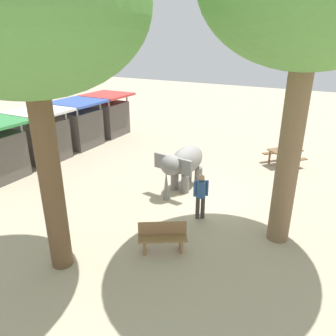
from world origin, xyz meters
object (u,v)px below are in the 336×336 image
market_stall_red (108,117)px  wooden_bench (163,236)px  market_stall_blue (79,126)px  feed_bucket (187,164)px  elephant (184,163)px  person_handler (201,193)px  market_stall_white (43,138)px  picnic_table_near (285,153)px  shade_tree_main (25,4)px

market_stall_red → wooden_bench: bearing=-135.4°
market_stall_blue → market_stall_red: (2.60, 0.00, 0.00)m
market_stall_blue → feed_bucket: bearing=-91.4°
elephant → market_stall_blue: size_ratio=1.00×
person_handler → wooden_bench: bearing=138.3°
elephant → market_stall_white: size_ratio=1.00×
person_handler → market_stall_white: size_ratio=0.64×
market_stall_white → feed_bucket: size_ratio=7.00×
picnic_table_near → feed_bucket: (-2.54, 3.95, -0.43)m
wooden_bench → feed_bucket: 6.53m
market_stall_white → market_stall_red: 5.20m
elephant → market_stall_red: market_stall_red is taller
elephant → wooden_bench: (-4.03, -1.28, -0.63)m
market_stall_blue → elephant: bearing=-107.0°
shade_tree_main → person_handler: bearing=-30.5°
shade_tree_main → market_stall_white: (5.57, 6.70, -5.28)m
elephant → person_handler: elephant is taller
shade_tree_main → market_stall_red: 13.74m
person_handler → market_stall_blue: market_stall_blue is taller
elephant → market_stall_red: bearing=-115.5°
elephant → market_stall_blue: market_stall_blue is taller
wooden_bench → picnic_table_near: wooden_bench is taller
market_stall_red → feed_bucket: (-2.77, -6.71, -0.98)m
wooden_bench → market_stall_white: 9.61m
person_handler → wooden_bench: (-2.19, 0.24, -0.48)m
feed_bucket → shade_tree_main: bearing=179.9°
elephant → market_stall_blue: (2.31, 7.54, 0.03)m
elephant → picnic_table_near: size_ratio=1.20×
wooden_bench → market_stall_blue: 10.89m
person_handler → elephant: bearing=4.3°
wooden_bench → market_stall_red: size_ratio=0.56×
wooden_bench → market_stall_blue: (6.34, 8.83, 0.67)m
picnic_table_near → market_stall_white: bearing=156.4°
picnic_table_near → shade_tree_main: bearing=-159.2°
wooden_bench → picnic_table_near: 8.91m
market_stall_white → wooden_bench: bearing=-112.9°
person_handler → wooden_bench: size_ratio=1.15×
shade_tree_main → market_stall_red: shade_tree_main is taller
picnic_table_near → person_handler: bearing=-152.3°
shade_tree_main → feed_bucket: size_ratio=23.44×
picnic_table_near → elephant: bearing=-172.2°
wooden_bench → market_stall_blue: bearing=-66.9°
person_handler → picnic_table_near: 6.72m
feed_bucket → person_handler: bearing=-149.3°
person_handler → market_stall_blue: 9.97m
elephant → picnic_table_near: bearing=154.0°
person_handler → feed_bucket: 4.69m
shade_tree_main → wooden_bench: (1.83, -2.13, -5.95)m
shade_tree_main → wooden_bench: bearing=-49.3°
elephant → market_stall_white: (-0.29, 7.54, 0.03)m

